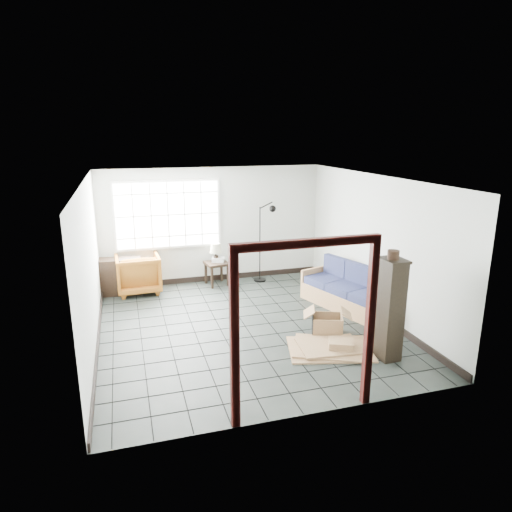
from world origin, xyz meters
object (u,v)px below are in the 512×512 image
object	(u,v)px
armchair	(138,271)
futon_sofa	(350,292)
side_table	(217,266)
tall_shelf	(390,309)

from	to	relation	value
armchair	futon_sofa	bearing A→B (deg)	149.38
side_table	tall_shelf	bearing A→B (deg)	-66.67
tall_shelf	armchair	bearing A→B (deg)	128.63
futon_sofa	tall_shelf	xyz separation A→B (m)	(-0.44, -2.02, 0.48)
side_table	futon_sofa	bearing A→B (deg)	-43.56
side_table	armchair	bearing A→B (deg)	180.00
futon_sofa	side_table	size ratio (longest dim) A/B	3.77
futon_sofa	side_table	distance (m)	3.06
tall_shelf	futon_sofa	bearing A→B (deg)	76.09
armchair	side_table	world-z (taller)	armchair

